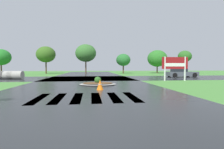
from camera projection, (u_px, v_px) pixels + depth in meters
ground_plane at (81, 145)px, 3.58m from camera, size 120.00×120.00×0.10m
asphalt_roadway at (88, 87)px, 13.49m from camera, size 10.89×80.00×0.01m
asphalt_cross_road at (89, 78)px, 23.42m from camera, size 90.00×9.80×0.01m
crosswalk_stripes at (87, 98)px, 8.77m from camera, size 4.95×3.12×0.01m
estate_billboard at (175, 64)px, 19.07m from camera, size 2.80×0.24×2.58m
median_island at (98, 83)px, 14.98m from camera, size 3.02×2.35×0.68m
car_dark_suv at (181, 73)px, 26.10m from camera, size 4.39×2.08×1.25m
drainage_pipe_stack at (7, 75)px, 21.69m from camera, size 4.03×1.59×0.99m
traffic_cone at (100, 85)px, 11.65m from camera, size 0.43×0.43×0.68m
background_treeline at (97, 56)px, 39.69m from camera, size 45.12×6.19×6.32m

